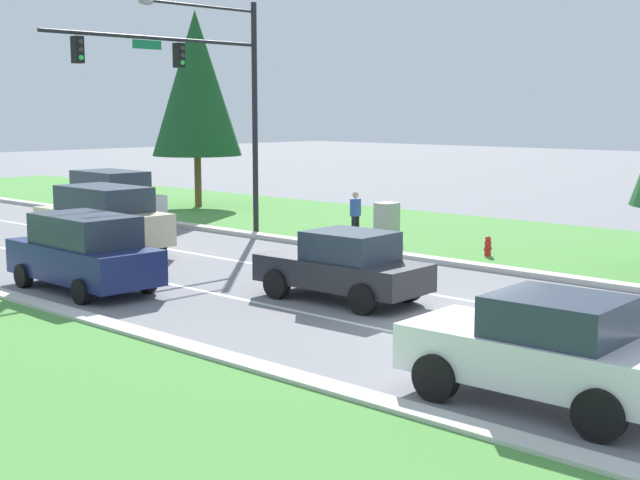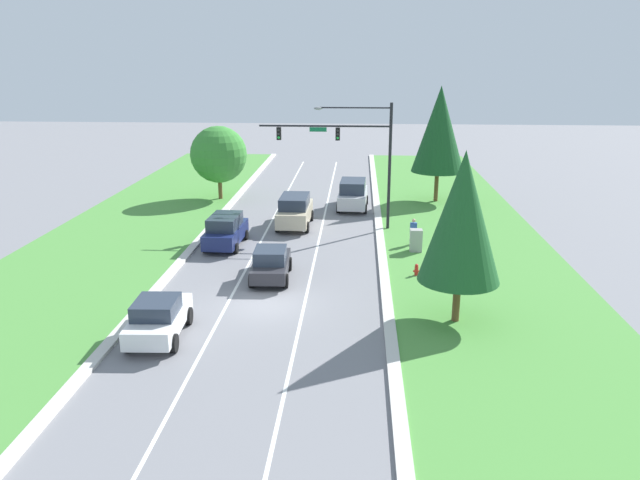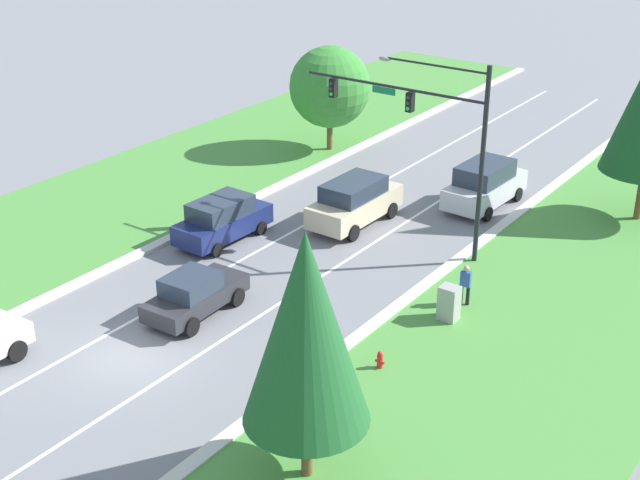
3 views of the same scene
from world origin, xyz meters
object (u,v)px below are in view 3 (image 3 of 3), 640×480
at_px(fire_hydrant, 380,361).
at_px(conifer_near_right_tree, 306,329).
at_px(silver_suv, 485,184).
at_px(utility_cabinet, 449,304).
at_px(pedestrian, 465,284).
at_px(navy_suv, 222,219).
at_px(oak_near_left_tree, 330,87).
at_px(traffic_signal_mast, 430,124).
at_px(charcoal_sedan, 195,294).
at_px(champagne_suv, 355,202).

distance_m(fire_hydrant, conifer_near_right_tree, 7.31).
relative_size(silver_suv, utility_cabinet, 3.59).
bearing_deg(pedestrian, navy_suv, -4.56).
distance_m(navy_suv, oak_near_left_tree, 13.20).
xyz_separation_m(pedestrian, oak_near_left_tree, (-14.42, 11.78, 2.70)).
relative_size(traffic_signal_mast, silver_suv, 1.70).
height_order(charcoal_sedan, conifer_near_right_tree, conifer_near_right_tree).
xyz_separation_m(utility_cabinet, fire_hydrant, (-0.32, -4.22, -0.36)).
bearing_deg(charcoal_sedan, conifer_near_right_tree, -31.77).
height_order(fire_hydrant, conifer_near_right_tree, conifer_near_right_tree).
relative_size(navy_suv, silver_suv, 0.93).
bearing_deg(conifer_near_right_tree, utility_cabinet, 95.04).
relative_size(charcoal_sedan, utility_cabinet, 3.09).
bearing_deg(fire_hydrant, oak_near_left_tree, 129.19).
height_order(conifer_near_right_tree, oak_near_left_tree, conifer_near_right_tree).
xyz_separation_m(silver_suv, champagne_suv, (-3.85, -5.38, 0.00)).
bearing_deg(navy_suv, fire_hydrant, -21.71).
bearing_deg(traffic_signal_mast, champagne_suv, 174.08).
bearing_deg(navy_suv, champagne_suv, 53.89).
relative_size(navy_suv, pedestrian, 2.76).
xyz_separation_m(navy_suv, oak_near_left_tree, (-3.07, 12.56, 2.65)).
bearing_deg(conifer_near_right_tree, pedestrian, 94.70).
relative_size(navy_suv, fire_hydrant, 6.66).
relative_size(fire_hydrant, oak_near_left_tree, 0.12).
xyz_separation_m(charcoal_sedan, conifer_near_right_tree, (8.75, -4.94, 3.87)).
bearing_deg(fire_hydrant, charcoal_sedan, -173.98).
height_order(navy_suv, utility_cabinet, navy_suv).
height_order(navy_suv, pedestrian, navy_suv).
height_order(silver_suv, pedestrian, silver_suv).
xyz_separation_m(champagne_suv, oak_near_left_tree, (-6.79, 7.77, 2.53)).
xyz_separation_m(traffic_signal_mast, pedestrian, (3.78, -3.62, -4.59)).
xyz_separation_m(silver_suv, fire_hydrant, (3.51, -14.97, -0.76)).
distance_m(traffic_signal_mast, oak_near_left_tree, 13.54).
distance_m(navy_suv, fire_hydrant, 12.09).
height_order(charcoal_sedan, champagne_suv, champagne_suv).
bearing_deg(charcoal_sedan, fire_hydrant, 3.70).
height_order(traffic_signal_mast, conifer_near_right_tree, traffic_signal_mast).
bearing_deg(fire_hydrant, traffic_signal_mast, 110.94).
height_order(champagne_suv, fire_hydrant, champagne_suv).
relative_size(pedestrian, conifer_near_right_tree, 0.23).
bearing_deg(pedestrian, conifer_near_right_tree, 86.20).
bearing_deg(navy_suv, pedestrian, 5.63).
height_order(utility_cabinet, pedestrian, pedestrian).
relative_size(champagne_suv, oak_near_left_tree, 0.87).
bearing_deg(traffic_signal_mast, pedestrian, -43.70).
relative_size(charcoal_sedan, conifer_near_right_tree, 0.58).
bearing_deg(silver_suv, charcoal_sedan, -102.16).
relative_size(silver_suv, pedestrian, 2.97).
relative_size(traffic_signal_mast, navy_suv, 1.83).
xyz_separation_m(traffic_signal_mast, fire_hydrant, (3.52, -9.19, -5.19)).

